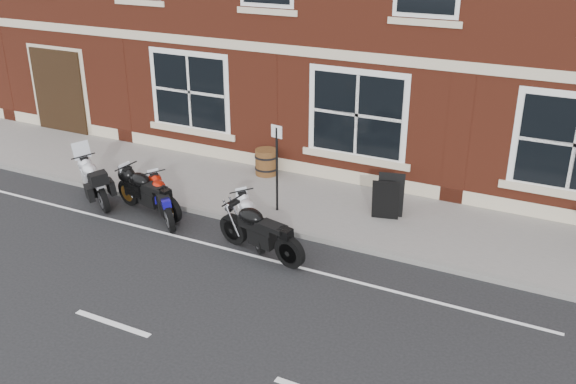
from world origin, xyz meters
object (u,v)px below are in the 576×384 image
Objects in this scene: moto_naked_black at (260,229)px; moto_sport_silver at (252,217)px; moto_sport_black at (148,190)px; parking_sign at (277,162)px; a_board_sign at (388,197)px; moto_sport_red at (164,198)px; barrel_planter at (266,162)px; moto_touring_silver at (95,179)px.

moto_sport_silver is at bearing 56.04° from moto_naked_black.
moto_sport_black is 0.97× the size of moto_naked_black.
a_board_sign is at bearing 26.77° from parking_sign.
barrel_planter is at bearing 25.75° from moto_sport_red.
moto_sport_black reaches higher than barrel_planter.
parking_sign reaches higher than moto_touring_silver.
moto_sport_red is at bearing -139.98° from parking_sign.
moto_naked_black is 4.20m from barrel_planter.
moto_touring_silver is 2.61× the size of barrel_planter.
a_board_sign is (6.80, 2.06, 0.07)m from moto_touring_silver.
moto_sport_red is 5.14m from a_board_sign.
moto_sport_black reaches higher than moto_sport_red.
moto_sport_black is 3.13× the size of barrel_planter.
parking_sign reaches higher than barrel_planter.
moto_sport_red is at bearing -58.52° from moto_touring_silver.
moto_naked_black is (0.51, -0.55, 0.09)m from moto_sport_silver.
moto_naked_black is at bearing -86.21° from moto_sport_black.
a_board_sign is at bearing -16.45° from barrel_planter.
moto_sport_silver reaches higher than barrel_planter.
moto_sport_black is at bearing 123.26° from moto_sport_red.
moto_naked_black is (3.33, -0.58, 0.01)m from moto_sport_black.
moto_touring_silver is at bearing -133.80° from barrel_planter.
parking_sign is at bearing -51.53° from moto_sport_black.
moto_touring_silver is at bearing -176.67° from a_board_sign.
moto_sport_black is 3.38m from moto_naked_black.
moto_sport_black is at bearing -146.13° from parking_sign.
moto_sport_black is (-0.51, 0.07, 0.06)m from moto_sport_red.
a_board_sign reaches higher than moto_sport_black.
moto_touring_silver is 1.25× the size of moto_sport_silver.
moto_naked_black is 2.08m from parking_sign.
moto_naked_black is at bearing -91.04° from moto_sport_silver.
moto_sport_silver is 0.70× the size of parking_sign.
moto_sport_red reaches higher than moto_sport_silver.
moto_naked_black is at bearing -62.98° from barrel_planter.
moto_naked_black is 3.22× the size of barrel_planter.
parking_sign is at bearing -40.30° from moto_touring_silver.
moto_sport_silver is at bearing -77.87° from parking_sign.
moto_touring_silver is at bearing 103.80° from moto_sport_black.
parking_sign is at bearing -175.76° from a_board_sign.
parking_sign reaches higher than moto_sport_black.
a_board_sign is 0.48× the size of parking_sign.
moto_sport_silver is 3.48m from barrel_planter.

